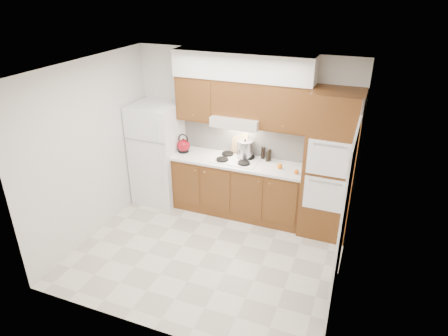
% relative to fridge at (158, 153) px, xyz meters
% --- Properties ---
extents(floor, '(3.60, 3.60, 0.00)m').
position_rel_fridge_xyz_m(floor, '(1.41, -1.14, -0.86)').
color(floor, beige).
rests_on(floor, ground).
extents(ceiling, '(3.60, 3.60, 0.00)m').
position_rel_fridge_xyz_m(ceiling, '(1.41, -1.14, 1.74)').
color(ceiling, white).
rests_on(ceiling, wall_back).
extents(wall_back, '(3.60, 0.02, 2.60)m').
position_rel_fridge_xyz_m(wall_back, '(1.41, 0.36, 0.44)').
color(wall_back, silver).
rests_on(wall_back, floor).
extents(wall_left, '(0.02, 3.00, 2.60)m').
position_rel_fridge_xyz_m(wall_left, '(-0.40, -1.14, 0.44)').
color(wall_left, silver).
rests_on(wall_left, floor).
extents(wall_right, '(0.02, 3.00, 2.60)m').
position_rel_fridge_xyz_m(wall_right, '(3.21, -1.14, 0.44)').
color(wall_right, silver).
rests_on(wall_right, floor).
extents(fridge, '(0.75, 0.72, 1.72)m').
position_rel_fridge_xyz_m(fridge, '(0.00, 0.00, 0.00)').
color(fridge, white).
rests_on(fridge, floor).
extents(base_cabinets, '(2.11, 0.60, 0.90)m').
position_rel_fridge_xyz_m(base_cabinets, '(1.43, 0.06, -0.41)').
color(base_cabinets, brown).
rests_on(base_cabinets, floor).
extents(countertop, '(2.13, 0.62, 0.04)m').
position_rel_fridge_xyz_m(countertop, '(1.43, 0.05, 0.06)').
color(countertop, white).
rests_on(countertop, base_cabinets).
extents(backsplash, '(2.11, 0.03, 0.56)m').
position_rel_fridge_xyz_m(backsplash, '(1.43, 0.34, 0.36)').
color(backsplash, white).
rests_on(backsplash, countertop).
extents(oven_cabinet, '(0.70, 0.65, 2.20)m').
position_rel_fridge_xyz_m(oven_cabinet, '(2.85, 0.03, 0.24)').
color(oven_cabinet, brown).
rests_on(oven_cabinet, floor).
extents(upper_cab_left, '(0.63, 0.33, 0.70)m').
position_rel_fridge_xyz_m(upper_cab_left, '(0.69, 0.19, 0.99)').
color(upper_cab_left, brown).
rests_on(upper_cab_left, wall_back).
extents(upper_cab_right, '(0.73, 0.33, 0.70)m').
position_rel_fridge_xyz_m(upper_cab_right, '(2.12, 0.19, 0.99)').
color(upper_cab_right, brown).
rests_on(upper_cab_right, wall_back).
extents(range_hood, '(0.75, 0.45, 0.15)m').
position_rel_fridge_xyz_m(range_hood, '(1.38, 0.13, 0.71)').
color(range_hood, silver).
rests_on(range_hood, wall_back).
extents(upper_cab_over_hood, '(0.75, 0.33, 0.55)m').
position_rel_fridge_xyz_m(upper_cab_over_hood, '(1.38, 0.19, 1.06)').
color(upper_cab_over_hood, brown).
rests_on(upper_cab_over_hood, range_hood).
extents(soffit, '(2.13, 0.36, 0.40)m').
position_rel_fridge_xyz_m(soffit, '(1.43, 0.18, 1.54)').
color(soffit, silver).
rests_on(soffit, wall_back).
extents(cooktop, '(0.74, 0.50, 0.01)m').
position_rel_fridge_xyz_m(cooktop, '(1.38, 0.07, 0.09)').
color(cooktop, white).
rests_on(cooktop, countertop).
extents(doorway, '(0.02, 0.90, 2.10)m').
position_rel_fridge_xyz_m(doorway, '(3.19, -1.49, 0.19)').
color(doorway, black).
rests_on(doorway, floor).
extents(wall_clock, '(0.02, 0.30, 0.30)m').
position_rel_fridge_xyz_m(wall_clock, '(3.19, -0.59, 1.29)').
color(wall_clock, '#3F3833').
rests_on(wall_clock, wall_right).
extents(kettle, '(0.25, 0.25, 0.21)m').
position_rel_fridge_xyz_m(kettle, '(0.47, 0.05, 0.20)').
color(kettle, maroon).
rests_on(kettle, countertop).
extents(cutting_board, '(0.27, 0.11, 0.35)m').
position_rel_fridge_xyz_m(cutting_board, '(1.36, 0.31, 0.28)').
color(cutting_board, tan).
rests_on(cutting_board, countertop).
extents(stock_pot, '(0.30, 0.30, 0.26)m').
position_rel_fridge_xyz_m(stock_pot, '(1.49, 0.19, 0.24)').
color(stock_pot, '#A9A9AD').
rests_on(stock_pot, cooktop).
extents(condiment_a, '(0.07, 0.07, 0.18)m').
position_rel_fridge_xyz_m(condiment_a, '(1.89, 0.25, 0.17)').
color(condiment_a, black).
rests_on(condiment_a, countertop).
extents(condiment_b, '(0.07, 0.07, 0.19)m').
position_rel_fridge_xyz_m(condiment_b, '(1.77, 0.28, 0.18)').
color(condiment_b, black).
rests_on(condiment_b, countertop).
extents(condiment_c, '(0.06, 0.06, 0.16)m').
position_rel_fridge_xyz_m(condiment_c, '(1.87, 0.20, 0.16)').
color(condiment_c, black).
rests_on(condiment_c, countertop).
extents(orange_near, '(0.08, 0.08, 0.07)m').
position_rel_fridge_xyz_m(orange_near, '(2.39, -0.08, 0.12)').
color(orange_near, '#FF9C0D').
rests_on(orange_near, countertop).
extents(orange_far, '(0.10, 0.10, 0.08)m').
position_rel_fridge_xyz_m(orange_far, '(2.11, 0.01, 0.12)').
color(orange_far, '#FF9D0D').
rests_on(orange_far, countertop).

